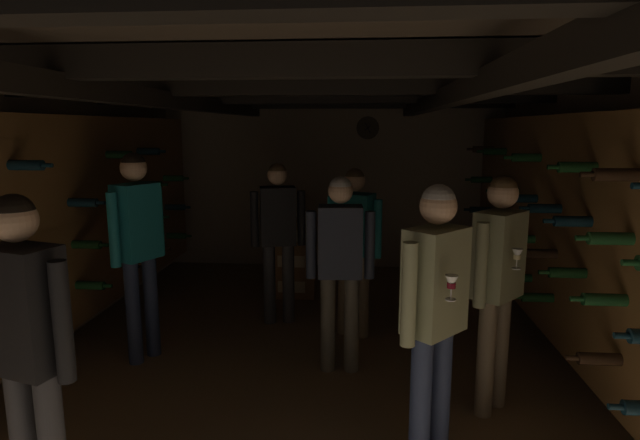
{
  "coord_description": "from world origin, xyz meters",
  "views": [
    {
      "loc": [
        0.47,
        -3.93,
        1.95
      ],
      "look_at": [
        0.08,
        0.61,
        1.13
      ],
      "focal_mm": 29.09,
      "sensor_mm": 36.0,
      "label": 1
    }
  ],
  "objects_px": {
    "wine_crate_stack": "(293,258)",
    "person_guest_mid_left": "(138,236)",
    "person_guest_near_right": "(434,302)",
    "display_bottle": "(281,208)",
    "person_host_center": "(340,257)",
    "person_guest_rear_center": "(354,237)",
    "person_guest_mid_right": "(498,273)",
    "person_guest_near_left": "(26,335)",
    "person_guest_far_left": "(278,228)"
  },
  "relations": [
    {
      "from": "person_host_center",
      "to": "person_guest_mid_right",
      "type": "relative_size",
      "value": 0.96
    },
    {
      "from": "person_guest_near_left",
      "to": "person_guest_far_left",
      "type": "relative_size",
      "value": 1.03
    },
    {
      "from": "person_guest_mid_left",
      "to": "person_guest_near_right",
      "type": "xyz_separation_m",
      "value": [
        2.24,
        -1.24,
        -0.07
      ]
    },
    {
      "from": "person_host_center",
      "to": "wine_crate_stack",
      "type": "bearing_deg",
      "value": 108.74
    },
    {
      "from": "person_host_center",
      "to": "person_guest_far_left",
      "type": "bearing_deg",
      "value": 123.18
    },
    {
      "from": "person_guest_near_right",
      "to": "person_guest_mid_right",
      "type": "bearing_deg",
      "value": 52.55
    },
    {
      "from": "person_host_center",
      "to": "person_guest_mid_left",
      "type": "distance_m",
      "value": 1.67
    },
    {
      "from": "person_guest_far_left",
      "to": "person_host_center",
      "type": "bearing_deg",
      "value": -56.82
    },
    {
      "from": "person_guest_rear_center",
      "to": "person_guest_mid_right",
      "type": "bearing_deg",
      "value": -51.74
    },
    {
      "from": "person_guest_near_left",
      "to": "person_guest_near_right",
      "type": "relative_size",
      "value": 1.01
    },
    {
      "from": "person_guest_near_left",
      "to": "person_guest_mid_right",
      "type": "height_order",
      "value": "person_guest_near_left"
    },
    {
      "from": "person_guest_near_left",
      "to": "person_guest_mid_left",
      "type": "bearing_deg",
      "value": 99.05
    },
    {
      "from": "display_bottle",
      "to": "person_guest_near_right",
      "type": "relative_size",
      "value": 0.21
    },
    {
      "from": "person_host_center",
      "to": "display_bottle",
      "type": "bearing_deg",
      "value": 112.51
    },
    {
      "from": "person_guest_near_left",
      "to": "display_bottle",
      "type": "bearing_deg",
      "value": 80.49
    },
    {
      "from": "person_guest_mid_left",
      "to": "display_bottle",
      "type": "bearing_deg",
      "value": 62.67
    },
    {
      "from": "person_guest_rear_center",
      "to": "display_bottle",
      "type": "bearing_deg",
      "value": 128.17
    },
    {
      "from": "display_bottle",
      "to": "person_guest_mid_right",
      "type": "distance_m",
      "value": 2.97
    },
    {
      "from": "display_bottle",
      "to": "person_guest_rear_center",
      "type": "relative_size",
      "value": 0.22
    },
    {
      "from": "person_guest_far_left",
      "to": "person_guest_mid_right",
      "type": "xyz_separation_m",
      "value": [
        1.74,
        -1.51,
        0.02
      ]
    },
    {
      "from": "person_guest_mid_right",
      "to": "wine_crate_stack",
      "type": "bearing_deg",
      "value": 125.86
    },
    {
      "from": "person_guest_far_left",
      "to": "person_guest_near_right",
      "type": "xyz_separation_m",
      "value": [
        1.23,
        -2.17,
        0.03
      ]
    },
    {
      "from": "person_guest_near_left",
      "to": "person_guest_near_right",
      "type": "distance_m",
      "value": 2.05
    },
    {
      "from": "display_bottle",
      "to": "person_guest_mid_left",
      "type": "distance_m",
      "value": 1.98
    },
    {
      "from": "person_guest_rear_center",
      "to": "person_guest_mid_left",
      "type": "bearing_deg",
      "value": -159.08
    },
    {
      "from": "person_guest_near_right",
      "to": "display_bottle",
      "type": "bearing_deg",
      "value": 114.04
    },
    {
      "from": "wine_crate_stack",
      "to": "person_guest_rear_center",
      "type": "distance_m",
      "value": 1.42
    },
    {
      "from": "person_guest_near_left",
      "to": "person_guest_mid_right",
      "type": "distance_m",
      "value": 2.77
    },
    {
      "from": "wine_crate_stack",
      "to": "person_guest_rear_center",
      "type": "relative_size",
      "value": 0.57
    },
    {
      "from": "person_host_center",
      "to": "person_guest_mid_left",
      "type": "xyz_separation_m",
      "value": [
        -1.67,
        0.07,
        0.12
      ]
    },
    {
      "from": "person_guest_near_right",
      "to": "person_guest_rear_center",
      "type": "bearing_deg",
      "value": 104.2
    },
    {
      "from": "person_host_center",
      "to": "person_guest_rear_center",
      "type": "xyz_separation_m",
      "value": [
        0.09,
        0.75,
        0.0
      ]
    },
    {
      "from": "person_guest_mid_right",
      "to": "person_guest_near_right",
      "type": "distance_m",
      "value": 0.83
    },
    {
      "from": "person_host_center",
      "to": "person_guest_rear_center",
      "type": "bearing_deg",
      "value": 82.89
    },
    {
      "from": "person_guest_near_left",
      "to": "person_guest_far_left",
      "type": "bearing_deg",
      "value": 75.83
    },
    {
      "from": "display_bottle",
      "to": "person_guest_mid_left",
      "type": "height_order",
      "value": "person_guest_mid_left"
    },
    {
      "from": "person_guest_near_left",
      "to": "person_guest_near_right",
      "type": "height_order",
      "value": "person_guest_near_left"
    },
    {
      "from": "display_bottle",
      "to": "person_host_center",
      "type": "xyz_separation_m",
      "value": [
        0.76,
        -1.83,
        -0.09
      ]
    },
    {
      "from": "person_host_center",
      "to": "person_guest_far_left",
      "type": "relative_size",
      "value": 0.98
    },
    {
      "from": "wine_crate_stack",
      "to": "display_bottle",
      "type": "relative_size",
      "value": 2.57
    },
    {
      "from": "wine_crate_stack",
      "to": "person_guest_mid_left",
      "type": "height_order",
      "value": "person_guest_mid_left"
    },
    {
      "from": "person_guest_mid_right",
      "to": "person_guest_mid_left",
      "type": "relative_size",
      "value": 0.94
    },
    {
      "from": "wine_crate_stack",
      "to": "person_guest_near_left",
      "type": "xyz_separation_m",
      "value": [
        -0.73,
        -3.67,
        0.56
      ]
    },
    {
      "from": "wine_crate_stack",
      "to": "person_guest_near_right",
      "type": "xyz_separation_m",
      "value": [
        1.21,
        -3.02,
        0.55
      ]
    },
    {
      "from": "person_guest_mid_right",
      "to": "person_guest_mid_left",
      "type": "distance_m",
      "value": 2.81
    },
    {
      "from": "person_host_center",
      "to": "person_guest_mid_left",
      "type": "relative_size",
      "value": 0.9
    },
    {
      "from": "wine_crate_stack",
      "to": "person_guest_mid_left",
      "type": "xyz_separation_m",
      "value": [
        -1.03,
        -1.79,
        0.62
      ]
    },
    {
      "from": "person_host_center",
      "to": "person_guest_near_right",
      "type": "bearing_deg",
      "value": -63.62
    },
    {
      "from": "wine_crate_stack",
      "to": "person_guest_far_left",
      "type": "xyz_separation_m",
      "value": [
        -0.03,
        -0.86,
        0.52
      ]
    },
    {
      "from": "person_guest_far_left",
      "to": "person_guest_mid_right",
      "type": "distance_m",
      "value": 2.3
    }
  ]
}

